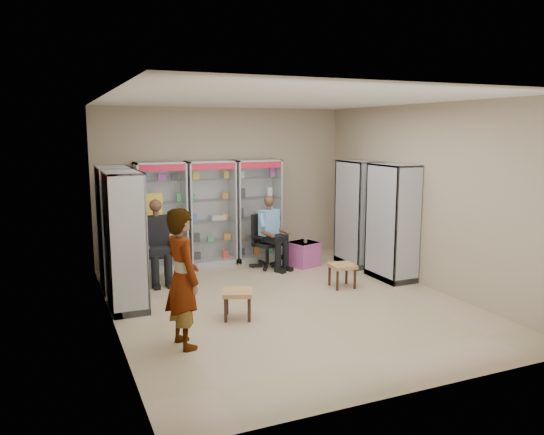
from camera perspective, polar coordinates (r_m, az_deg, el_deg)
name	(u,v)px	position (r m, az deg, el deg)	size (l,w,h in m)	color
floor	(287,303)	(8.08, 1.58, -9.17)	(6.00, 6.00, 0.00)	tan
room_shell	(287,172)	(7.69, 1.65, 4.88)	(5.02, 6.02, 3.01)	tan
cabinet_back_left	(161,216)	(10.00, -11.82, 0.14)	(0.90, 0.50, 2.00)	silver
cabinet_back_mid	(211,213)	(10.22, -6.60, 0.48)	(0.90, 0.50, 2.00)	silver
cabinet_back_right	(257,210)	(10.53, -1.64, 0.80)	(0.90, 0.50, 2.00)	#A8A9AF
cabinet_right_far	(358,213)	(10.26, 9.21, 0.46)	(0.50, 0.90, 2.00)	#A2A5A9
cabinet_right_near	(392,222)	(9.37, 12.80, -0.51)	(0.50, 0.90, 2.00)	silver
cabinet_left_far	(116,228)	(8.95, -16.47, -1.12)	(0.50, 0.90, 2.00)	#9FA2A6
cabinet_left_near	(125,241)	(7.88, -15.51, -2.47)	(0.50, 0.90, 2.00)	silver
wooden_chair	(156,254)	(9.35, -12.32, -3.82)	(0.42, 0.42, 0.94)	black
seated_customer	(157,243)	(9.26, -12.31, -2.69)	(0.44, 0.60, 1.34)	black
office_chair	(267,241)	(10.00, -0.51, -2.54)	(0.55, 0.55, 1.01)	black
seated_shopkeeper	(268,234)	(9.92, -0.40, -1.82)	(0.42, 0.59, 1.29)	#64A0C7
pink_trunk	(303,254)	(10.17, 3.41, -3.94)	(0.48, 0.46, 0.46)	#A5428C
tea_glass	(306,240)	(10.06, 3.63, -2.46)	(0.07, 0.07, 0.09)	#5B2B07
woven_stool_a	(342,276)	(8.88, 7.55, -6.21)	(0.39, 0.39, 0.39)	#AD7749
woven_stool_b	(238,304)	(7.42, -3.71, -9.30)	(0.40, 0.40, 0.40)	#AB8448
standing_man	(183,278)	(6.39, -9.59, -6.46)	(0.61, 0.40, 1.68)	gray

